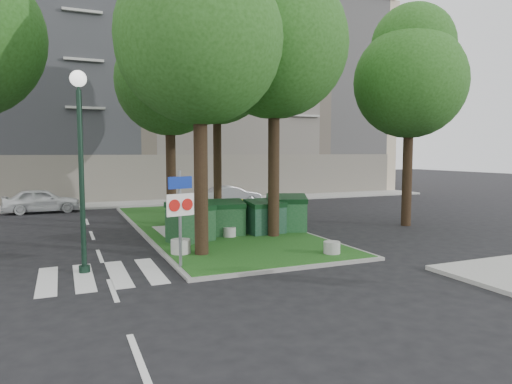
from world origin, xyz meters
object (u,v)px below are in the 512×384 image
car_silver (231,195)px  car_white (42,201)px  dumpster_b (225,218)px  traffic_sign_pole (180,207)px  dumpster_c (265,217)px  tree_street_right (411,72)px  tree_median_mid (171,71)px  dumpster_d (287,213)px  street_lamp (80,147)px  bollard_right (332,247)px  litter_bin (244,207)px  dumpster_a (191,222)px  tree_median_far (218,59)px  tree_median_near_right (276,30)px  bollard_left (181,246)px  bollard_mid (229,232)px  tree_median_near_left (202,24)px

car_silver → car_white: bearing=85.8°
dumpster_b → traffic_sign_pole: traffic_sign_pole is taller
dumpster_c → tree_street_right: bearing=-6.4°
tree_median_mid → dumpster_c: (2.84, -3.92, -6.20)m
dumpster_d → street_lamp: street_lamp is taller
dumpster_c → car_white: size_ratio=0.39×
bollard_right → car_white: 18.05m
tree_median_mid → street_lamp: (-4.14, -7.03, -3.47)m
dumpster_c → car_white: bearing=121.0°
litter_bin → tree_median_mid: bearing=-158.9°
dumpster_a → bollard_right: bearing=-67.4°
dumpster_c → litter_bin: (1.27, 5.51, -0.27)m
tree_median_far → dumpster_a: 11.12m
tree_street_right → dumpster_d: size_ratio=5.21×
dumpster_d → car_white: (-9.61, 11.22, -0.16)m
dumpster_b → street_lamp: street_lamp is taller
dumpster_b → litter_bin: 5.94m
tree_street_right → litter_bin: size_ratio=12.80×
dumpster_d → tree_median_near_right: bearing=-118.1°
bollard_left → litter_bin: size_ratio=0.81×
tree_median_mid → car_silver: 10.63m
tree_median_near_right → car_silver: 13.58m
tree_median_mid → dumpster_b: (1.24, -3.61, -6.19)m
bollard_left → litter_bin: litter_bin is taller
dumpster_a → dumpster_d: bearing=-12.7°
dumpster_a → bollard_left: dumpster_a is taller
tree_median_near_right → dumpster_a: tree_median_near_right is taller
tree_median_mid → dumpster_d: (3.91, -3.72, -6.13)m
traffic_sign_pole → car_white: traffic_sign_pole is taller
street_lamp → car_silver: size_ratio=1.47×
bollard_mid → car_white: (-6.95, 11.56, 0.38)m
dumpster_a → street_lamp: (-3.78, -2.64, 2.69)m
tree_median_far → car_silver: bearing=60.6°
dumpster_b → litter_bin: bearing=67.3°
tree_median_far → tree_street_right: size_ratio=1.18×
tree_median_near_right → bollard_right: 8.50m
tree_median_far → dumpster_b: tree_median_far is taller
tree_median_near_left → dumpster_d: 8.31m
bollard_left → traffic_sign_pole: 2.24m
bollard_left → bollard_right: bearing=-23.3°
tree_median_near_left → car_silver: tree_median_near_left is taller
litter_bin → traffic_sign_pole: (-5.70, -9.42, 1.32)m
tree_median_near_right → dumpster_c: size_ratio=7.26×
tree_street_right → bollard_left: (-11.19, -2.21, -6.64)m
tree_median_far → bollard_mid: 10.86m
tree_median_near_left → bollard_mid: tree_median_near_left is taller
dumpster_a → tree_median_mid: bearing=63.6°
traffic_sign_pole → dumpster_c: bearing=25.9°
tree_street_right → car_silver: bearing=113.8°
bollard_left → bollard_mid: (2.44, 2.15, -0.04)m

